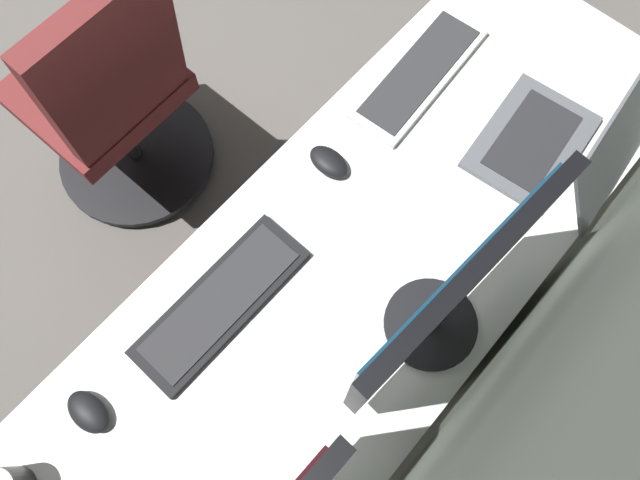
{
  "coord_description": "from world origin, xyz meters",
  "views": [
    {
      "loc": [
        0.47,
        2.1,
        1.98
      ],
      "look_at": [
        0.19,
        1.85,
        0.95
      ],
      "focal_mm": 33.27,
      "sensor_mm": 36.0,
      "label": 1
    }
  ],
  "objects_px": {
    "keyboard_main": "(419,73)",
    "mouse_main": "(88,412)",
    "monitor_primary": "(453,295)",
    "drawer_pedestal": "(391,273)",
    "keyboard_spare": "(221,302)",
    "laptop_leftmost": "(561,147)",
    "office_chair": "(114,104)",
    "mouse_spare": "(329,162)"
  },
  "relations": [
    {
      "from": "monitor_primary",
      "to": "office_chair",
      "type": "bearing_deg",
      "value": -89.13
    },
    {
      "from": "drawer_pedestal",
      "to": "mouse_main",
      "type": "bearing_deg",
      "value": -17.17
    },
    {
      "from": "office_chair",
      "to": "monitor_primary",
      "type": "bearing_deg",
      "value": 90.87
    },
    {
      "from": "drawer_pedestal",
      "to": "keyboard_spare",
      "type": "bearing_deg",
      "value": -25.0
    },
    {
      "from": "drawer_pedestal",
      "to": "mouse_spare",
      "type": "bearing_deg",
      "value": -87.84
    },
    {
      "from": "drawer_pedestal",
      "to": "keyboard_main",
      "type": "height_order",
      "value": "keyboard_main"
    },
    {
      "from": "monitor_primary",
      "to": "keyboard_main",
      "type": "relative_size",
      "value": 1.2
    },
    {
      "from": "monitor_primary",
      "to": "keyboard_spare",
      "type": "distance_m",
      "value": 0.51
    },
    {
      "from": "mouse_main",
      "to": "laptop_leftmost",
      "type": "bearing_deg",
      "value": 161.09
    },
    {
      "from": "laptop_leftmost",
      "to": "office_chair",
      "type": "relative_size",
      "value": 0.36
    },
    {
      "from": "keyboard_main",
      "to": "keyboard_spare",
      "type": "distance_m",
      "value": 0.74
    },
    {
      "from": "monitor_primary",
      "to": "keyboard_spare",
      "type": "relative_size",
      "value": 1.22
    },
    {
      "from": "laptop_leftmost",
      "to": "keyboard_main",
      "type": "xyz_separation_m",
      "value": [
        0.03,
        -0.38,
        -0.04
      ]
    },
    {
      "from": "keyboard_main",
      "to": "mouse_main",
      "type": "distance_m",
      "value": 1.08
    },
    {
      "from": "drawer_pedestal",
      "to": "office_chair",
      "type": "height_order",
      "value": "office_chair"
    },
    {
      "from": "monitor_primary",
      "to": "drawer_pedestal",
      "type": "bearing_deg",
      "value": -131.79
    },
    {
      "from": "keyboard_main",
      "to": "office_chair",
      "type": "bearing_deg",
      "value": -55.05
    },
    {
      "from": "keyboard_main",
      "to": "office_chair",
      "type": "xyz_separation_m",
      "value": [
        0.5,
        -0.71,
        -0.28
      ]
    },
    {
      "from": "keyboard_main",
      "to": "keyboard_spare",
      "type": "xyz_separation_m",
      "value": [
        0.74,
        0.04,
        0.0
      ]
    },
    {
      "from": "drawer_pedestal",
      "to": "keyboard_main",
      "type": "bearing_deg",
      "value": -144.49
    },
    {
      "from": "laptop_leftmost",
      "to": "mouse_main",
      "type": "distance_m",
      "value": 1.17
    },
    {
      "from": "mouse_spare",
      "to": "keyboard_main",
      "type": "bearing_deg",
      "value": 179.27
    },
    {
      "from": "laptop_leftmost",
      "to": "keyboard_spare",
      "type": "bearing_deg",
      "value": -23.82
    },
    {
      "from": "laptop_leftmost",
      "to": "keyboard_main",
      "type": "bearing_deg",
      "value": -85.3
    },
    {
      "from": "laptop_leftmost",
      "to": "office_chair",
      "type": "bearing_deg",
      "value": -64.19
    },
    {
      "from": "drawer_pedestal",
      "to": "keyboard_spare",
      "type": "xyz_separation_m",
      "value": [
        0.42,
        -0.19,
        0.39
      ]
    },
    {
      "from": "laptop_leftmost",
      "to": "keyboard_main",
      "type": "height_order",
      "value": "laptop_leftmost"
    },
    {
      "from": "keyboard_main",
      "to": "mouse_spare",
      "type": "height_order",
      "value": "mouse_spare"
    },
    {
      "from": "keyboard_spare",
      "to": "mouse_main",
      "type": "relative_size",
      "value": 4.06
    },
    {
      "from": "keyboard_spare",
      "to": "keyboard_main",
      "type": "bearing_deg",
      "value": -176.89
    },
    {
      "from": "office_chair",
      "to": "keyboard_main",
      "type": "bearing_deg",
      "value": 124.95
    },
    {
      "from": "keyboard_main",
      "to": "laptop_leftmost",
      "type": "bearing_deg",
      "value": 94.7
    },
    {
      "from": "drawer_pedestal",
      "to": "mouse_spare",
      "type": "height_order",
      "value": "mouse_spare"
    },
    {
      "from": "keyboard_spare",
      "to": "mouse_main",
      "type": "height_order",
      "value": "mouse_main"
    },
    {
      "from": "monitor_primary",
      "to": "mouse_spare",
      "type": "distance_m",
      "value": 0.49
    },
    {
      "from": "keyboard_spare",
      "to": "office_chair",
      "type": "bearing_deg",
      "value": -107.99
    },
    {
      "from": "monitor_primary",
      "to": "mouse_main",
      "type": "distance_m",
      "value": 0.76
    },
    {
      "from": "laptop_leftmost",
      "to": "mouse_spare",
      "type": "bearing_deg",
      "value": -46.38
    },
    {
      "from": "keyboard_spare",
      "to": "drawer_pedestal",
      "type": "bearing_deg",
      "value": 155.0
    },
    {
      "from": "keyboard_spare",
      "to": "office_chair",
      "type": "relative_size",
      "value": 0.44
    },
    {
      "from": "mouse_main",
      "to": "office_chair",
      "type": "height_order",
      "value": "office_chair"
    },
    {
      "from": "monitor_primary",
      "to": "laptop_leftmost",
      "type": "xyz_separation_m",
      "value": [
        -0.51,
        -0.02,
        -0.19
      ]
    }
  ]
}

